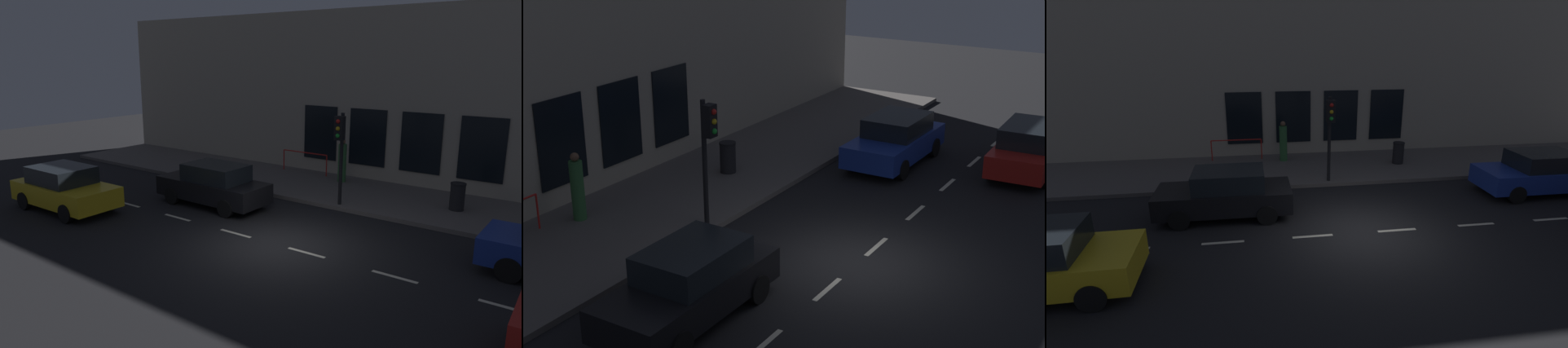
% 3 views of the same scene
% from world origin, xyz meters
% --- Properties ---
extents(ground_plane, '(60.00, 60.00, 0.00)m').
position_xyz_m(ground_plane, '(0.00, 0.00, 0.00)').
color(ground_plane, black).
extents(sidewalk, '(4.50, 32.00, 0.15)m').
position_xyz_m(sidewalk, '(6.25, 0.00, 0.07)').
color(sidewalk, '#5B5654').
rests_on(sidewalk, ground).
extents(building_facade, '(0.65, 32.00, 7.41)m').
position_xyz_m(building_facade, '(8.80, 0.00, 3.70)').
color(building_facade, '#B2A893').
rests_on(building_facade, ground).
extents(lane_centre_line, '(0.12, 27.20, 0.01)m').
position_xyz_m(lane_centre_line, '(0.00, -1.00, 0.00)').
color(lane_centre_line, beige).
rests_on(lane_centre_line, ground).
extents(traffic_light, '(0.47, 0.32, 3.34)m').
position_xyz_m(traffic_light, '(4.19, 0.25, 2.50)').
color(traffic_light, black).
rests_on(traffic_light, sidewalk).
extents(parked_car_0, '(1.98, 4.36, 1.58)m').
position_xyz_m(parked_car_0, '(2.25, -7.34, 0.79)').
color(parked_car_0, '#1E389E').
rests_on(parked_car_0, ground).
extents(parked_car_3, '(1.84, 4.29, 1.58)m').
position_xyz_m(parked_car_3, '(1.83, 4.15, 0.79)').
color(parked_car_3, black).
rests_on(parked_car_3, ground).
extents(pedestrian_0, '(0.50, 0.50, 1.86)m').
position_xyz_m(pedestrian_0, '(7.38, 1.78, 1.02)').
color(pedestrian_0, '#336B38').
rests_on(pedestrian_0, sidewalk).
extents(trash_bin, '(0.52, 0.52, 0.97)m').
position_xyz_m(trash_bin, '(6.17, -3.36, 0.64)').
color(trash_bin, black).
rests_on(trash_bin, sidewalk).
extents(red_railing, '(0.05, 2.36, 0.97)m').
position_xyz_m(red_railing, '(7.82, 3.93, 0.89)').
color(red_railing, red).
rests_on(red_railing, sidewalk).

